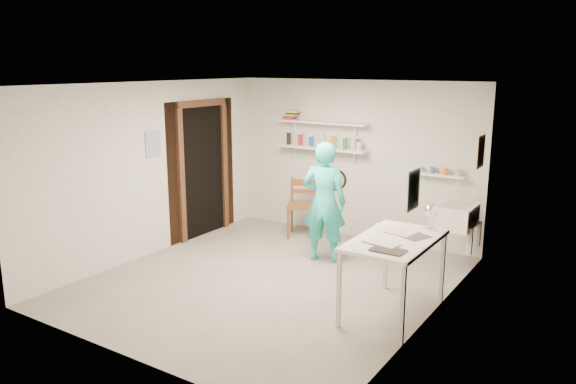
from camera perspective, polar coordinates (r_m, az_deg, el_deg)
The scene contains 27 objects.
floor at distance 7.07m, azimuth -1.78°, elevation -9.02°, with size 4.00×4.50×0.02m, color slate.
ceiling at distance 6.56m, azimuth -1.93°, elevation 10.99°, with size 4.00×4.50×0.02m, color silver.
wall_back at distance 8.63m, azimuth 6.73°, elevation 3.29°, with size 4.00×0.02×2.40m, color silver.
wall_front at distance 5.08m, azimuth -16.56°, elevation -3.98°, with size 4.00×0.02×2.40m, color silver.
wall_left at distance 8.01m, azimuth -13.77°, elevation 2.25°, with size 0.02×4.50×2.40m, color silver.
wall_right at distance 5.83m, azimuth 14.61°, elevation -1.69°, with size 0.02×4.50×2.40m, color silver.
doorway_recess at distance 8.77m, azimuth -8.65°, elevation 2.05°, with size 0.02×0.90×2.00m, color black.
corridor_box at distance 9.24m, azimuth -11.97°, elevation 2.79°, with size 1.40×1.50×2.10m, color brown.
door_lintel at distance 8.62m, azimuth -8.79°, elevation 8.91°, with size 0.06×1.05×0.10m, color brown.
door_jamb_near at distance 8.40m, azimuth -10.80°, elevation 1.49°, with size 0.06×0.10×2.00m, color brown.
door_jamb_far at distance 9.13m, azimuth -6.48°, elevation 2.55°, with size 0.06×0.10×2.00m, color brown.
shelf_lower at distance 8.72m, azimuth 3.43°, elevation 4.45°, with size 1.50×0.22×0.03m, color white.
shelf_upper at distance 8.67m, azimuth 3.46°, elevation 7.07°, with size 1.50×0.22×0.03m, color white.
ledge_shelf at distance 8.07m, azimuth 15.06°, elevation 1.68°, with size 0.70×0.14×0.03m, color white.
poster_left at distance 7.97m, azimuth -13.54°, elevation 4.77°, with size 0.01×0.28×0.36m, color #334C7F.
poster_right_a at distance 7.47m, azimuth 19.02°, elevation 3.90°, with size 0.01×0.34×0.42m, color #995933.
poster_right_b at distance 5.27m, azimuth 12.65°, elevation 0.21°, with size 0.01×0.30×0.38m, color #3F724C.
belfast_sink at distance 7.61m, azimuth 16.63°, elevation -2.33°, with size 0.48×0.60×0.30m, color white.
man at distance 7.53m, azimuth 3.70°, elevation -1.03°, with size 0.60×0.39×1.64m, color #29CEBD.
wall_clock at distance 7.62m, azimuth 4.89°, elevation 1.23°, with size 0.29×0.29×0.04m, color beige.
wooden_chair at distance 8.66m, azimuth 1.53°, elevation -1.37°, with size 0.46×0.44×0.99m, color brown.
work_table at distance 6.13m, azimuth 10.66°, elevation -8.44°, with size 0.76×1.27×0.84m, color white.
desk_lamp at distance 6.32m, azimuth 14.41°, elevation -1.85°, with size 0.16×0.16×0.16m, color silver.
spray_cans at distance 8.71m, azimuth 3.43°, elevation 5.10°, with size 1.26×0.06×0.17m.
book_stack at distance 8.95m, azimuth 0.32°, elevation 7.82°, with size 0.26×0.14×0.14m.
ledge_pots at distance 8.06m, azimuth 15.08°, elevation 2.10°, with size 0.48×0.07×0.09m.
papers at distance 5.98m, azimuth 10.83°, elevation -4.59°, with size 0.30×0.22×0.02m.
Camera 1 is at (3.74, -5.38, 2.63)m, focal length 35.00 mm.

